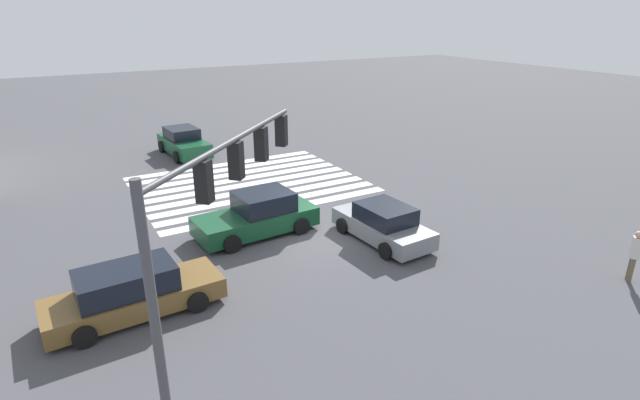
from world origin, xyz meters
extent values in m
plane|color=#47474C|center=(0.00, 0.00, 0.00)|extent=(119.92, 119.92, 0.00)
cube|color=silver|center=(0.00, -10.89, 0.00)|extent=(10.60, 0.60, 0.01)
cube|color=silver|center=(0.00, -9.94, 0.00)|extent=(10.60, 0.60, 0.01)
cube|color=silver|center=(0.00, -8.99, 0.00)|extent=(10.60, 0.60, 0.01)
cube|color=silver|center=(0.00, -8.04, 0.00)|extent=(10.60, 0.60, 0.01)
cube|color=silver|center=(0.00, -7.09, 0.00)|extent=(10.60, 0.60, 0.01)
cube|color=silver|center=(0.00, -6.14, 0.00)|extent=(10.60, 0.60, 0.01)
cube|color=silver|center=(0.00, -5.19, 0.00)|extent=(10.60, 0.60, 0.01)
cube|color=silver|center=(0.00, -4.24, 0.00)|extent=(10.60, 0.60, 0.01)
cube|color=silver|center=(0.00, -3.29, 0.00)|extent=(10.60, 0.60, 0.01)
cylinder|color=#47474C|center=(7.44, 7.44, 2.87)|extent=(0.18, 0.18, 5.73)
cylinder|color=#47474C|center=(5.01, 5.01, 5.48)|extent=(4.93, 4.93, 0.12)
cube|color=black|center=(5.98, 5.98, 5.01)|extent=(0.40, 0.40, 0.84)
sphere|color=red|center=(5.87, 5.87, 5.01)|extent=(0.16, 0.16, 0.16)
cube|color=black|center=(4.93, 4.93, 5.01)|extent=(0.40, 0.40, 0.84)
sphere|color=gold|center=(4.82, 4.82, 5.01)|extent=(0.16, 0.16, 0.16)
cube|color=black|center=(3.88, 3.88, 5.01)|extent=(0.40, 0.40, 0.84)
sphere|color=green|center=(3.77, 3.77, 5.01)|extent=(0.16, 0.16, 0.16)
cube|color=black|center=(2.83, 2.83, 5.01)|extent=(0.40, 0.40, 0.84)
sphere|color=red|center=(2.72, 2.72, 5.01)|extent=(0.16, 0.16, 0.16)
cube|color=brown|center=(7.04, 1.81, 0.47)|extent=(4.90, 1.92, 0.60)
cube|color=black|center=(7.21, 1.82, 1.12)|extent=(2.67, 1.64, 0.69)
cylinder|color=black|center=(5.59, 0.87, 0.30)|extent=(0.62, 0.25, 0.61)
cylinder|color=black|center=(5.50, 2.60, 0.30)|extent=(0.62, 0.25, 0.61)
cylinder|color=black|center=(8.58, 1.02, 0.30)|extent=(0.62, 0.25, 0.61)
cylinder|color=black|center=(8.49, 2.75, 0.30)|extent=(0.62, 0.25, 0.61)
cube|color=#144728|center=(1.30, -13.93, 0.59)|extent=(2.14, 4.59, 0.80)
cube|color=black|center=(1.31, -14.17, 1.29)|extent=(1.78, 2.19, 0.62)
cylinder|color=black|center=(0.27, -12.61, 0.35)|extent=(0.27, 0.71, 0.69)
cylinder|color=black|center=(2.13, -12.48, 0.35)|extent=(0.27, 0.71, 0.69)
cylinder|color=black|center=(0.46, -15.38, 0.35)|extent=(0.27, 0.71, 0.69)
cylinder|color=black|center=(2.33, -15.24, 0.35)|extent=(0.27, 0.71, 0.69)
cube|color=gray|center=(-1.92, 1.33, 0.48)|extent=(1.98, 4.23, 0.63)
cube|color=black|center=(-1.92, 1.46, 1.10)|extent=(1.68, 2.09, 0.61)
cylinder|color=black|center=(-0.95, 0.11, 0.30)|extent=(0.26, 0.62, 0.61)
cylinder|color=black|center=(-2.73, 0.00, 0.30)|extent=(0.26, 0.62, 0.61)
cylinder|color=black|center=(-1.10, 2.66, 0.30)|extent=(0.26, 0.62, 0.61)
cylinder|color=black|center=(-2.88, 2.56, 0.30)|extent=(0.26, 0.62, 0.61)
cube|color=#144728|center=(1.97, -1.51, 0.54)|extent=(4.73, 2.21, 0.71)
cube|color=black|center=(1.60, -1.53, 1.26)|extent=(2.15, 1.86, 0.73)
cylinder|color=black|center=(3.33, -0.44, 0.33)|extent=(0.67, 0.26, 0.66)
cylinder|color=black|center=(3.46, -2.40, 0.33)|extent=(0.67, 0.26, 0.66)
cylinder|color=black|center=(0.48, -0.62, 0.33)|extent=(0.67, 0.26, 0.66)
cylinder|color=black|center=(0.61, -2.58, 0.33)|extent=(0.67, 0.26, 0.66)
cylinder|color=brown|center=(-6.88, 7.76, 0.42)|extent=(0.14, 0.14, 0.84)
cylinder|color=brown|center=(-7.00, 7.65, 0.42)|extent=(0.14, 0.14, 0.84)
cube|color=beige|center=(-6.94, 7.71, 1.17)|extent=(0.41, 0.40, 0.66)
sphere|color=tan|center=(-6.94, 7.71, 1.61)|extent=(0.23, 0.23, 0.23)
camera|label=1|loc=(8.53, 14.94, 8.10)|focal=28.00mm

